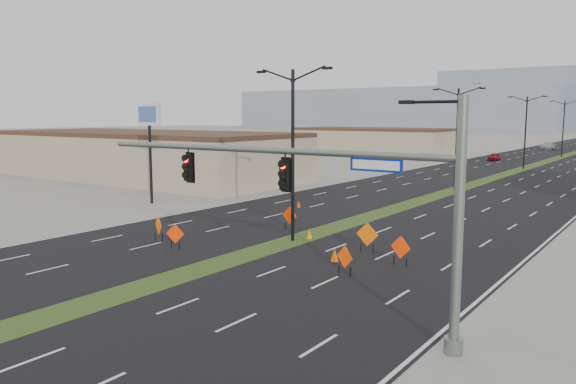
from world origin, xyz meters
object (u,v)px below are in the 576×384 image
Objects in this scene: streetlight_3 at (563,127)px; cone_0 at (309,234)px; cone_2 at (459,230)px; cone_3 at (299,204)px; streetlight_2 at (526,130)px; construction_sign_3 at (367,235)px; construction_sign_5 at (345,258)px; car_far at (548,146)px; signal_mast at (328,190)px; car_left at (494,157)px; pole_sign_west at (149,123)px; streetlight_0 at (293,150)px; construction_sign_4 at (401,248)px; construction_sign_0 at (158,226)px; cone_1 at (335,255)px; construction_sign_2 at (290,216)px; streetlight_1 at (457,136)px; construction_sign_1 at (175,235)px.

cone_0 is (0.54, -83.02, -5.11)m from streetlight_3.
cone_2 reaches higher than cone_3.
streetlight_2 is 5.88× the size of construction_sign_3.
construction_sign_5 is 12.15m from cone_2.
car_far is 95.49m from cone_3.
signal_mast is 1.63× the size of streetlight_2.
streetlight_2 is 15.31m from car_left.
cone_0 is 1.15× the size of cone_3.
streetlight_2 reaches higher than cone_0.
car_far is 0.67× the size of pole_sign_west.
construction_sign_3 is (11.52, -105.97, 0.19)m from car_far.
construction_sign_4 is at bearing -10.95° from streetlight_0.
construction_sign_5 is (13.63, -72.94, 0.19)m from car_left.
construction_sign_5 reaches higher than cone_3.
cone_2 is at bearing -84.48° from streetlight_3.
cone_0 is (7.08, 5.53, -0.55)m from construction_sign_0.
cone_1 is at bearing -83.32° from car_far.
pole_sign_west is at bearing -95.64° from car_far.
cone_0 is at bearing -85.34° from car_left.
construction_sign_3 is at bearing -86.60° from streetlight_3.
cone_2 is (14.88, -60.87, -0.34)m from car_left.
construction_sign_2 reaches higher than construction_sign_4.
construction_sign_5 is at bearing -84.22° from streetlight_2.
streetlight_3 is 83.18m from cone_0.
streetlight_0 reaches higher than cone_2.
construction_sign_3 is (12.51, -68.60, 0.37)m from car_left.
car_far is 9.03× the size of cone_0.
streetlight_3 is at bearing 106.78° from construction_sign_4.
cone_1 is 0.08× the size of pole_sign_west.
signal_mast is 38.96m from streetlight_1.
car_far is at bearing 97.41° from signal_mast.
cone_1 is (11.95, -71.05, -0.29)m from car_left.
streetlight_2 reaches higher than construction_sign_0.
car_left is (-7.51, 12.45, -4.78)m from streetlight_2.
construction_sign_2 is (-2.00, -53.50, -4.50)m from streetlight_2.
construction_sign_0 is at bearing -115.19° from construction_sign_2.
construction_sign_4 is (-1.03, 8.54, -3.90)m from signal_mast.
cone_2 is (7.38, -48.42, -5.12)m from streetlight_2.
car_far is 110.37m from construction_sign_0.
streetlight_1 is at bearing 90.00° from streetlight_0.
construction_sign_2 is at bearing -59.12° from cone_3.
car_left is 72.05m from cone_1.
streetlight_0 is 1.78× the size of car_far.
streetlight_3 is at bearing 90.11° from construction_sign_3.
pole_sign_west is at bearing -109.49° from streetlight_2.
streetlight_2 is at bearing 72.24° from pole_sign_west.
cone_2 is 1.10× the size of cone_3.
car_left is at bearing 99.55° from cone_1.
construction_sign_1 is 18.42m from pole_sign_west.
car_far is 106.59m from construction_sign_3.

